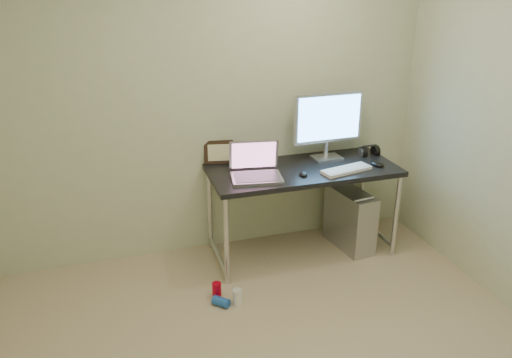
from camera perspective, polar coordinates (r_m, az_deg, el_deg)
name	(u,v)px	position (r m, az deg, el deg)	size (l,w,h in m)	color
wall_back	(213,102)	(3.93, -4.95, 8.74)	(3.50, 0.02, 2.50)	beige
desk	(303,178)	(3.99, 5.38, 0.15)	(1.50, 0.65, 0.75)	black
tower_computer	(350,219)	(4.30, 10.69, -4.51)	(0.28, 0.51, 0.54)	#A2A3A6
cable_a	(330,190)	(4.48, 8.41, -1.22)	(0.01, 0.01, 0.70)	black
cable_b	(340,191)	(4.50, 9.54, -1.41)	(0.01, 0.01, 0.72)	black
can_red	(217,290)	(3.68, -4.51, -12.58)	(0.07, 0.07, 0.12)	red
can_white	(237,297)	(3.61, -2.14, -13.35)	(0.07, 0.07, 0.12)	white
can_blue	(221,302)	(3.62, -4.01, -13.82)	(0.07, 0.07, 0.12)	blue
laptop	(255,169)	(3.76, -0.06, 1.18)	(0.42, 0.36, 0.26)	silver
monitor	(328,121)	(4.10, 8.26, 6.61)	(0.59, 0.18, 0.55)	silver
keyboard	(346,170)	(3.93, 10.29, 1.04)	(0.41, 0.13, 0.02)	white
mouse_right	(377,163)	(4.11, 13.68, 1.78)	(0.08, 0.12, 0.04)	black
mouse_left	(303,173)	(3.81, 5.44, 0.68)	(0.06, 0.10, 0.03)	black
headphones	(369,152)	(4.34, 12.80, 3.07)	(0.16, 0.10, 0.11)	black
picture_frame	(219,152)	(4.03, -4.28, 3.08)	(0.24, 0.03, 0.19)	black
webcam	(240,152)	(4.06, -1.79, 3.12)	(0.04, 0.04, 0.11)	silver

